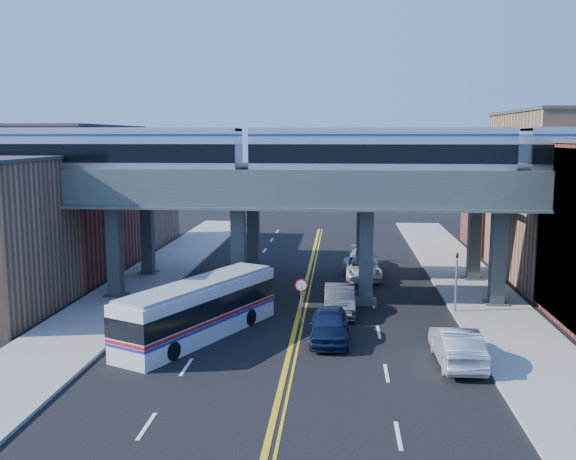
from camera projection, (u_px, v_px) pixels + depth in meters
name	position (u px, v px, depth m)	size (l,w,h in m)	color
ground	(292.00, 342.00, 32.62)	(120.00, 120.00, 0.00)	black
sidewalk_west	(134.00, 290.00, 43.41)	(5.00, 70.00, 0.16)	gray
sidewalk_east	(480.00, 296.00, 41.54)	(5.00, 70.00, 0.16)	gray
building_west_b	(67.00, 200.00, 49.11)	(8.00, 14.00, 11.00)	brown
building_west_c	(125.00, 202.00, 62.14)	(8.00, 10.00, 8.00)	#946E4C
building_east_b	(565.00, 198.00, 46.03)	(8.00, 14.00, 12.00)	#946E4C
building_east_c	(516.00, 200.00, 59.06)	(8.00, 10.00, 9.00)	brown
mural_panel	(565.00, 241.00, 34.70)	(0.10, 9.50, 9.50)	teal
elevated_viaduct_near	(302.00, 200.00, 39.57)	(52.00, 3.60, 7.40)	#394241
elevated_viaduct_far	(308.00, 190.00, 46.48)	(52.00, 3.60, 7.40)	#394241
transit_train	(379.00, 154.00, 38.78)	(48.41, 3.04, 3.54)	black
stop_sign	(301.00, 294.00, 35.30)	(0.76, 0.09, 2.63)	slate
traffic_signal	(456.00, 276.00, 37.46)	(0.15, 0.18, 4.10)	slate
transit_bus	(200.00, 310.00, 33.24)	(6.87, 10.86, 2.80)	silver
car_lane_a	(330.00, 325.00, 32.64)	(1.96, 4.87, 1.66)	#0F1937
car_lane_b	(340.00, 300.00, 37.71)	(1.75, 5.01, 1.65)	#323134
car_lane_c	(362.00, 268.00, 47.09)	(2.54, 5.51, 1.53)	silver
car_lane_d	(364.00, 258.00, 51.15)	(2.04, 5.01, 1.45)	#A3A3A7
car_parked_curb	(457.00, 346.00, 29.38)	(1.80, 5.17, 1.70)	#A09FA3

